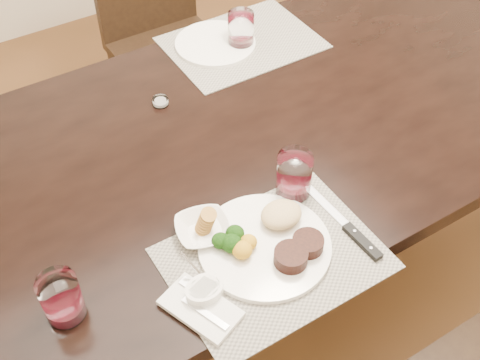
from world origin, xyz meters
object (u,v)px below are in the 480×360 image
chair_far (161,28)px  steak_knife (353,233)px  wine_glass_near (294,177)px  far_plate (215,43)px  cracker_bowl (203,229)px  dinner_plate (271,241)px

chair_far → steak_knife: 1.40m
chair_far → wine_glass_near: bearing=-99.9°
chair_far → far_plate: size_ratio=3.57×
steak_knife → wine_glass_near: size_ratio=2.29×
cracker_bowl → wine_glass_near: wine_glass_near is taller
chair_far → far_plate: chair_far is taller
wine_glass_near → far_plate: size_ratio=0.46×
steak_knife → far_plate: bearing=80.0°
steak_knife → wine_glass_near: bearing=100.5°
cracker_bowl → far_plate: cracker_bowl is taller
steak_knife → cracker_bowl: (-0.29, 0.18, 0.01)m
wine_glass_near → far_plate: bearing=76.5°
chair_far → dinner_plate: chair_far is taller
chair_far → cracker_bowl: 1.30m
dinner_plate → steak_knife: size_ratio=1.12×
dinner_plate → steak_knife: dinner_plate is taller
dinner_plate → wine_glass_near: 0.18m
steak_knife → dinner_plate: bearing=155.9°
dinner_plate → cracker_bowl: size_ratio=2.01×
cracker_bowl → far_plate: bearing=57.8°
wine_glass_near → dinner_plate: bearing=-141.6°
cracker_bowl → dinner_plate: bearing=-44.3°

